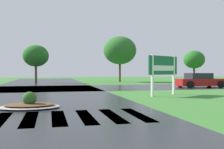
# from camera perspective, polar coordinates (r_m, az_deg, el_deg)

# --- Properties ---
(asphalt_roadway) EXTENTS (9.39, 80.00, 0.01)m
(asphalt_roadway) POSITION_cam_1_polar(r_m,az_deg,el_deg) (13.17, -15.80, -5.90)
(asphalt_roadway) COLOR #232628
(asphalt_roadway) RESTS_ON ground
(asphalt_cross_road) EXTENTS (90.00, 8.45, 0.01)m
(asphalt_cross_road) POSITION_cam_1_polar(r_m,az_deg,el_deg) (23.89, -14.59, -2.88)
(asphalt_cross_road) COLOR #232628
(asphalt_cross_road) RESTS_ON ground
(crosswalk_stripes) EXTENTS (7.65, 3.03, 0.01)m
(crosswalk_stripes) POSITION_cam_1_polar(r_m,az_deg,el_deg) (9.08, -17.03, -8.95)
(crosswalk_stripes) COLOR white
(crosswalk_stripes) RESTS_ON ground
(estate_billboard) EXTENTS (2.45, 1.41, 2.50)m
(estate_billboard) POSITION_cam_1_polar(r_m,az_deg,el_deg) (16.92, 10.83, 1.45)
(estate_billboard) COLOR white
(estate_billboard) RESTS_ON ground
(median_island) EXTENTS (2.46, 1.78, 0.68)m
(median_island) POSITION_cam_1_polar(r_m,az_deg,el_deg) (11.56, -17.08, -6.13)
(median_island) COLOR #9E9B93
(median_island) RESTS_ON ground
(car_blue_compact) EXTENTS (4.47, 2.13, 1.31)m
(car_blue_compact) POSITION_cam_1_polar(r_m,az_deg,el_deg) (25.93, 18.12, -1.25)
(car_blue_compact) COLOR maroon
(car_blue_compact) RESTS_ON ground
(background_treeline) EXTENTS (35.87, 5.30, 6.21)m
(background_treeline) POSITION_cam_1_polar(r_m,az_deg,el_deg) (35.36, -6.02, 4.68)
(background_treeline) COLOR #4C3823
(background_treeline) RESTS_ON ground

